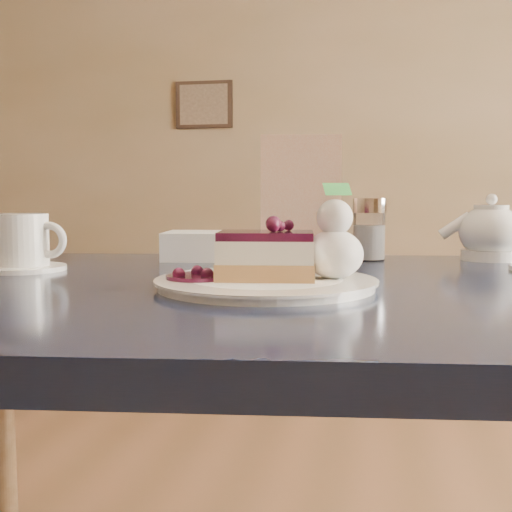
% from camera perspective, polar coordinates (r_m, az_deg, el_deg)
% --- Properties ---
extents(main_table, '(1.38, 1.01, 0.80)m').
position_cam_1_polar(main_table, '(0.93, 1.05, -7.55)').
color(main_table, black).
rests_on(main_table, ground).
extents(dessert_plate, '(0.29, 0.29, 0.01)m').
position_cam_1_polar(dessert_plate, '(0.86, 0.89, -2.48)').
color(dessert_plate, white).
rests_on(dessert_plate, main_table).
extents(cheesecake_slice, '(0.14, 0.11, 0.06)m').
position_cam_1_polar(cheesecake_slice, '(0.85, 0.89, 0.02)').
color(cheesecake_slice, tan).
rests_on(cheesecake_slice, dessert_plate).
extents(whipped_cream, '(0.08, 0.08, 0.07)m').
position_cam_1_polar(whipped_cream, '(0.86, 6.97, 0.17)').
color(whipped_cream, white).
rests_on(whipped_cream, dessert_plate).
extents(berry_sauce, '(0.09, 0.09, 0.01)m').
position_cam_1_polar(berry_sauce, '(0.86, -5.20, -1.87)').
color(berry_sauce, black).
rests_on(berry_sauce, dessert_plate).
extents(coffee_set, '(0.15, 0.14, 0.09)m').
position_cam_1_polar(coffee_set, '(1.12, -19.94, 0.92)').
color(coffee_set, white).
rests_on(coffee_set, main_table).
extents(tea_set, '(0.25, 0.28, 0.11)m').
position_cam_1_polar(tea_set, '(1.27, 20.93, 1.57)').
color(tea_set, white).
rests_on(tea_set, main_table).
extents(menu_card, '(0.15, 0.05, 0.24)m').
position_cam_1_polar(menu_card, '(1.22, 4.00, 5.14)').
color(menu_card, white).
rests_on(menu_card, main_table).
extents(sugar_shaker, '(0.06, 0.06, 0.12)m').
position_cam_1_polar(sugar_shaker, '(1.23, 10.02, 2.40)').
color(sugar_shaker, white).
rests_on(sugar_shaker, main_table).
extents(napkin_stack, '(0.14, 0.14, 0.05)m').
position_cam_1_polar(napkin_stack, '(1.24, -5.06, 0.93)').
color(napkin_stack, white).
rests_on(napkin_stack, main_table).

